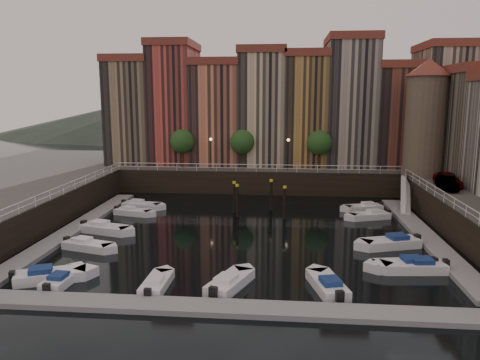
# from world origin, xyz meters

# --- Properties ---
(ground) EXTENTS (200.00, 200.00, 0.00)m
(ground) POSITION_xyz_m (0.00, 0.00, 0.00)
(ground) COLOR black
(ground) RESTS_ON ground
(quay_far) EXTENTS (80.00, 20.00, 3.00)m
(quay_far) POSITION_xyz_m (0.00, 26.00, 1.50)
(quay_far) COLOR black
(quay_far) RESTS_ON ground
(dock_left) EXTENTS (2.00, 28.00, 0.35)m
(dock_left) POSITION_xyz_m (-16.20, -1.00, 0.17)
(dock_left) COLOR gray
(dock_left) RESTS_ON ground
(dock_right) EXTENTS (2.00, 28.00, 0.35)m
(dock_right) POSITION_xyz_m (16.20, -1.00, 0.17)
(dock_right) COLOR gray
(dock_right) RESTS_ON ground
(dock_near) EXTENTS (30.00, 2.00, 0.35)m
(dock_near) POSITION_xyz_m (0.00, -17.00, 0.17)
(dock_near) COLOR gray
(dock_near) RESTS_ON ground
(mountains) EXTENTS (145.00, 100.00, 18.00)m
(mountains) POSITION_xyz_m (1.72, 110.00, 7.92)
(mountains) COLOR #2D382D
(mountains) RESTS_ON ground
(far_terrace) EXTENTS (48.70, 10.30, 17.50)m
(far_terrace) POSITION_xyz_m (3.31, 23.50, 10.95)
(far_terrace) COLOR #8A7657
(far_terrace) RESTS_ON quay_far
(corner_tower) EXTENTS (5.20, 5.20, 13.80)m
(corner_tower) POSITION_xyz_m (20.00, 14.50, 10.19)
(corner_tower) COLOR #6B5B4C
(corner_tower) RESTS_ON quay_right
(promenade_trees) EXTENTS (21.20, 3.20, 5.20)m
(promenade_trees) POSITION_xyz_m (-1.33, 18.20, 6.58)
(promenade_trees) COLOR black
(promenade_trees) RESTS_ON quay_far
(street_lamps) EXTENTS (10.36, 0.36, 4.18)m
(street_lamps) POSITION_xyz_m (-1.00, 17.20, 5.90)
(street_lamps) COLOR black
(street_lamps) RESTS_ON quay_far
(railings) EXTENTS (36.08, 34.04, 0.52)m
(railings) POSITION_xyz_m (0.00, 4.88, 3.79)
(railings) COLOR white
(railings) RESTS_ON ground
(gangway) EXTENTS (2.78, 8.32, 3.73)m
(gangway) POSITION_xyz_m (17.10, 10.00, 1.92)
(gangway) COLOR white
(gangway) RESTS_ON ground
(mooring_pilings) EXTENTS (5.79, 4.00, 3.78)m
(mooring_pilings) POSITION_xyz_m (0.64, 6.01, 1.65)
(mooring_pilings) COLOR black
(mooring_pilings) RESTS_ON ground
(boat_left_0) EXTENTS (4.98, 3.38, 1.13)m
(boat_left_0) POSITION_xyz_m (-12.53, -13.59, 0.38)
(boat_left_0) COLOR white
(boat_left_0) RESTS_ON ground
(boat_left_1) EXTENTS (4.59, 2.71, 1.03)m
(boat_left_1) POSITION_xyz_m (-12.70, -6.86, 0.35)
(boat_left_1) COLOR white
(boat_left_1) RESTS_ON ground
(boat_left_2) EXTENTS (5.11, 3.00, 1.14)m
(boat_left_2) POSITION_xyz_m (-13.11, -2.03, 0.39)
(boat_left_2) COLOR white
(boat_left_2) RESTS_ON ground
(boat_left_3) EXTENTS (4.34, 2.43, 0.97)m
(boat_left_3) POSITION_xyz_m (-12.59, 4.64, 0.33)
(boat_left_3) COLOR white
(boat_left_3) RESTS_ON ground
(boat_left_4) EXTENTS (4.64, 2.25, 1.04)m
(boat_left_4) POSITION_xyz_m (-12.60, 7.58, 0.35)
(boat_left_4) COLOR white
(boat_left_4) RESTS_ON ground
(boat_right_0) EXTENTS (4.81, 2.46, 1.08)m
(boat_right_0) POSITION_xyz_m (12.41, -9.23, 0.36)
(boat_right_0) COLOR white
(boat_right_0) RESTS_ON ground
(boat_right_1) EXTENTS (4.89, 2.17, 1.10)m
(boat_right_1) POSITION_xyz_m (13.02, -9.48, 0.37)
(boat_right_1) COLOR white
(boat_right_1) RESTS_ON ground
(boat_right_2) EXTENTS (5.25, 3.27, 1.18)m
(boat_right_2) POSITION_xyz_m (12.59, -3.98, 0.40)
(boat_right_2) COLOR white
(boat_right_2) RESTS_ON ground
(boat_right_3) EXTENTS (4.50, 2.87, 1.01)m
(boat_right_3) POSITION_xyz_m (12.48, 5.32, 0.34)
(boat_right_3) COLOR white
(boat_right_3) RESTS_ON ground
(boat_right_4) EXTENTS (4.39, 2.62, 0.98)m
(boat_right_4) POSITION_xyz_m (12.48, 8.91, 0.33)
(boat_right_4) COLOR white
(boat_right_4) RESTS_ON ground
(boat_near_0) EXTENTS (1.69, 4.12, 0.94)m
(boat_near_0) POSITION_xyz_m (-11.42, -13.94, 0.32)
(boat_near_0) COLOR white
(boat_near_0) RESTS_ON ground
(boat_near_1) EXTENTS (1.54, 4.12, 0.94)m
(boat_near_1) POSITION_xyz_m (-4.83, -14.11, 0.32)
(boat_near_1) COLOR white
(boat_near_1) RESTS_ON ground
(boat_near_2) EXTENTS (3.13, 4.74, 1.07)m
(boat_near_2) POSITION_xyz_m (-0.03, -13.61, 0.36)
(boat_near_2) COLOR white
(boat_near_2) RESTS_ON ground
(boat_near_3) EXTENTS (2.69, 4.78, 1.07)m
(boat_near_3) POSITION_xyz_m (6.44, -13.40, 0.36)
(boat_near_3) COLOR white
(boat_near_3) RESTS_ON ground
(car_a) EXTENTS (2.03, 4.70, 1.58)m
(car_a) POSITION_xyz_m (20.73, 7.69, 3.79)
(car_a) COLOR gray
(car_a) RESTS_ON quay_right
(car_b) EXTENTS (1.85, 4.30, 1.38)m
(car_b) POSITION_xyz_m (20.04, 5.82, 3.69)
(car_b) COLOR gray
(car_b) RESTS_ON quay_right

